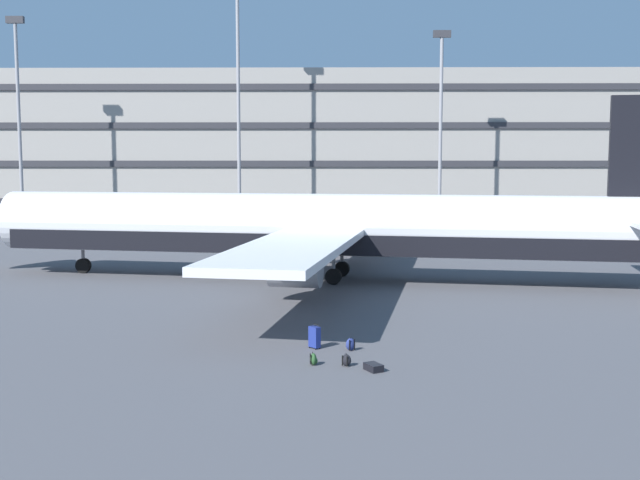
% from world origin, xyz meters
% --- Properties ---
extents(ground_plane, '(600.00, 600.00, 0.00)m').
position_xyz_m(ground_plane, '(0.00, 0.00, 0.00)').
color(ground_plane, '#4C4C51').
extents(terminal_structure, '(124.71, 19.04, 17.22)m').
position_xyz_m(terminal_structure, '(0.00, 52.91, 8.61)').
color(terminal_structure, gray).
rests_on(terminal_structure, ground_plane).
extents(airliner, '(42.93, 35.11, 10.20)m').
position_xyz_m(airliner, '(-0.48, -0.31, 3.00)').
color(airliner, silver).
rests_on(airliner, ground_plane).
extents(light_mast_far_left, '(1.80, 0.50, 21.47)m').
position_xyz_m(light_mast_far_left, '(-32.04, 35.74, 12.42)').
color(light_mast_far_left, gray).
rests_on(light_mast_far_left, ground_plane).
extents(light_mast_left, '(1.80, 0.50, 26.00)m').
position_xyz_m(light_mast_left, '(-9.27, 35.74, 14.75)').
color(light_mast_left, gray).
rests_on(light_mast_left, ground_plane).
extents(light_mast_center_left, '(1.80, 0.50, 19.97)m').
position_xyz_m(light_mast_center_left, '(11.54, 35.74, 11.65)').
color(light_mast_center_left, gray).
rests_on(light_mast_center_left, ground_plane).
extents(suitcase_purple, '(0.46, 0.47, 0.90)m').
position_xyz_m(suitcase_purple, '(-0.45, -16.33, 0.43)').
color(suitcase_purple, navy).
rests_on(suitcase_purple, ground_plane).
extents(suitcase_small, '(0.67, 0.76, 0.23)m').
position_xyz_m(suitcase_small, '(1.53, -19.28, 0.12)').
color(suitcase_small, black).
rests_on(suitcase_small, ground_plane).
extents(backpack_laid_flat, '(0.29, 0.38, 0.46)m').
position_xyz_m(backpack_laid_flat, '(-0.43, -18.61, 0.20)').
color(backpack_laid_flat, '#264C26').
rests_on(backpack_laid_flat, ground_plane).
extents(backpack_red, '(0.44, 0.40, 0.51)m').
position_xyz_m(backpack_red, '(0.85, -16.61, 0.22)').
color(backpack_red, navy).
rests_on(backpack_red, ground_plane).
extents(backpack_navy, '(0.41, 0.39, 0.45)m').
position_xyz_m(backpack_navy, '(0.66, -18.71, 0.19)').
color(backpack_navy, black).
rests_on(backpack_navy, ground_plane).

